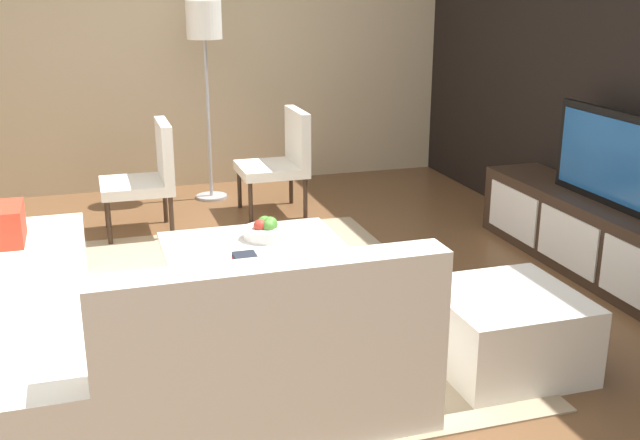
{
  "coord_description": "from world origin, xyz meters",
  "views": [
    {
      "loc": [
        4.04,
        -0.8,
        1.89
      ],
      "look_at": [
        -0.15,
        0.5,
        0.51
      ],
      "focal_mm": 42.67,
      "sensor_mm": 36.0,
      "label": 1
    }
  ],
  "objects_px": {
    "television": "(606,156)",
    "sectional_couch": "(83,329)",
    "accent_chair_far": "(283,156)",
    "book_stack": "(245,259)",
    "media_console": "(597,238)",
    "ottoman": "(505,330)",
    "accent_chair_near": "(149,172)",
    "fruit_bowl": "(266,230)",
    "coffee_table": "(258,277)",
    "floor_lamp": "(204,34)"
  },
  "relations": [
    {
      "from": "media_console",
      "to": "book_stack",
      "type": "distance_m",
      "value": 2.42
    },
    {
      "from": "ottoman",
      "to": "fruit_bowl",
      "type": "distance_m",
      "value": 1.58
    },
    {
      "from": "media_console",
      "to": "coffee_table",
      "type": "bearing_deg",
      "value": -92.49
    },
    {
      "from": "book_stack",
      "to": "floor_lamp",
      "type": "bearing_deg",
      "value": 174.67
    },
    {
      "from": "media_console",
      "to": "accent_chair_far",
      "type": "bearing_deg",
      "value": -140.75
    },
    {
      "from": "television",
      "to": "accent_chair_far",
      "type": "relative_size",
      "value": 1.13
    },
    {
      "from": "coffee_table",
      "to": "accent_chair_far",
      "type": "height_order",
      "value": "accent_chair_far"
    },
    {
      "from": "media_console",
      "to": "accent_chair_near",
      "type": "bearing_deg",
      "value": -122.8
    },
    {
      "from": "accent_chair_near",
      "to": "ottoman",
      "type": "bearing_deg",
      "value": 33.36
    },
    {
      "from": "fruit_bowl",
      "to": "floor_lamp",
      "type": "bearing_deg",
      "value": 179.07
    },
    {
      "from": "sectional_couch",
      "to": "accent_chair_near",
      "type": "relative_size",
      "value": 2.83
    },
    {
      "from": "accent_chair_near",
      "to": "floor_lamp",
      "type": "distance_m",
      "value": 1.42
    },
    {
      "from": "coffee_table",
      "to": "accent_chair_far",
      "type": "xyz_separation_m",
      "value": [
        -1.91,
        0.65,
        0.28
      ]
    },
    {
      "from": "sectional_couch",
      "to": "floor_lamp",
      "type": "relative_size",
      "value": 1.42
    },
    {
      "from": "ottoman",
      "to": "television",
      "type": "bearing_deg",
      "value": 127.65
    },
    {
      "from": "fruit_bowl",
      "to": "television",
      "type": "bearing_deg",
      "value": 82.74
    },
    {
      "from": "sectional_couch",
      "to": "book_stack",
      "type": "bearing_deg",
      "value": 114.12
    },
    {
      "from": "television",
      "to": "floor_lamp",
      "type": "distance_m",
      "value": 3.46
    },
    {
      "from": "television",
      "to": "sectional_couch",
      "type": "xyz_separation_m",
      "value": [
        0.52,
        -3.3,
        -0.52
      ]
    },
    {
      "from": "television",
      "to": "book_stack",
      "type": "bearing_deg",
      "value": -87.16
    },
    {
      "from": "television",
      "to": "accent_chair_far",
      "type": "height_order",
      "value": "television"
    },
    {
      "from": "accent_chair_near",
      "to": "accent_chair_far",
      "type": "bearing_deg",
      "value": 106.07
    },
    {
      "from": "accent_chair_near",
      "to": "sectional_couch",
      "type": "bearing_deg",
      "value": -8.35
    },
    {
      "from": "sectional_couch",
      "to": "media_console",
      "type": "bearing_deg",
      "value": 98.89
    },
    {
      "from": "media_console",
      "to": "ottoman",
      "type": "distance_m",
      "value": 1.59
    },
    {
      "from": "ottoman",
      "to": "fruit_bowl",
      "type": "height_order",
      "value": "fruit_bowl"
    },
    {
      "from": "fruit_bowl",
      "to": "accent_chair_near",
      "type": "bearing_deg",
      "value": -159.22
    },
    {
      "from": "media_console",
      "to": "book_stack",
      "type": "xyz_separation_m",
      "value": [
        0.12,
        -2.41,
        0.16
      ]
    },
    {
      "from": "media_console",
      "to": "television",
      "type": "height_order",
      "value": "television"
    },
    {
      "from": "book_stack",
      "to": "accent_chair_near",
      "type": "bearing_deg",
      "value": -169.49
    },
    {
      "from": "accent_chair_near",
      "to": "floor_lamp",
      "type": "bearing_deg",
      "value": 148.61
    },
    {
      "from": "television",
      "to": "floor_lamp",
      "type": "xyz_separation_m",
      "value": [
        -2.62,
        -2.16,
        0.65
      ]
    },
    {
      "from": "accent_chair_near",
      "to": "book_stack",
      "type": "height_order",
      "value": "accent_chair_near"
    },
    {
      "from": "accent_chair_near",
      "to": "coffee_table",
      "type": "bearing_deg",
      "value": 20.27
    },
    {
      "from": "fruit_bowl",
      "to": "book_stack",
      "type": "height_order",
      "value": "fruit_bowl"
    },
    {
      "from": "television",
      "to": "sectional_couch",
      "type": "bearing_deg",
      "value": -81.11
    },
    {
      "from": "coffee_table",
      "to": "accent_chair_near",
      "type": "distance_m",
      "value": 1.77
    },
    {
      "from": "television",
      "to": "accent_chair_near",
      "type": "height_order",
      "value": "television"
    },
    {
      "from": "accent_chair_far",
      "to": "book_stack",
      "type": "bearing_deg",
      "value": -9.17
    },
    {
      "from": "media_console",
      "to": "book_stack",
      "type": "height_order",
      "value": "media_console"
    },
    {
      "from": "media_console",
      "to": "accent_chair_far",
      "type": "xyz_separation_m",
      "value": [
        -2.01,
        -1.64,
        0.24
      ]
    },
    {
      "from": "media_console",
      "to": "television",
      "type": "xyz_separation_m",
      "value": [
        0.0,
        0.0,
        0.56
      ]
    },
    {
      "from": "floor_lamp",
      "to": "accent_chair_far",
      "type": "distance_m",
      "value": 1.25
    },
    {
      "from": "media_console",
      "to": "television",
      "type": "relative_size",
      "value": 2.27
    },
    {
      "from": "floor_lamp",
      "to": "ottoman",
      "type": "bearing_deg",
      "value": 14.07
    },
    {
      "from": "ottoman",
      "to": "accent_chair_far",
      "type": "distance_m",
      "value": 3.02
    },
    {
      "from": "media_console",
      "to": "sectional_couch",
      "type": "relative_size",
      "value": 0.9
    },
    {
      "from": "sectional_couch",
      "to": "ottoman",
      "type": "xyz_separation_m",
      "value": [
        0.46,
        2.04,
        -0.09
      ]
    },
    {
      "from": "media_console",
      "to": "floor_lamp",
      "type": "distance_m",
      "value": 3.6
    },
    {
      "from": "accent_chair_near",
      "to": "fruit_bowl",
      "type": "distance_m",
      "value": 1.61
    }
  ]
}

